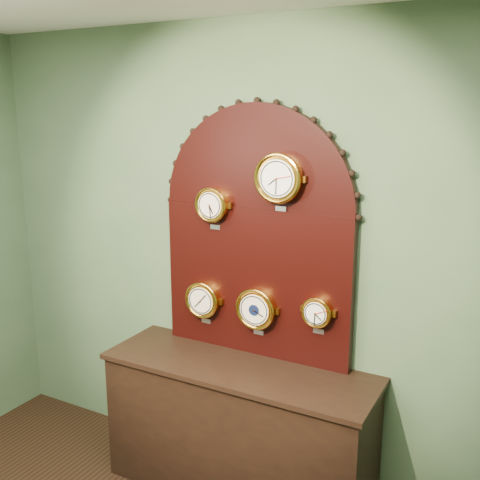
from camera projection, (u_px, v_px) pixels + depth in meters
The scene contains 8 objects.
wall_back at pixel (260, 261), 3.41m from camera, with size 4.00×4.00×0.00m, color #496545.
shop_counter at pixel (238, 431), 3.41m from camera, with size 1.60×0.50×0.80m, color black.
display_board at pixel (256, 225), 3.32m from camera, with size 1.26×0.06×1.53m.
roman_clock at pixel (212, 205), 3.36m from camera, with size 0.21×0.08×0.26m.
arabic_clock at pixel (279, 178), 3.11m from camera, with size 0.28×0.08×0.33m.
hygrometer at pixel (203, 300), 3.53m from camera, with size 0.23×0.08×0.28m.
barometer at pixel (256, 309), 3.36m from camera, with size 0.25×0.08×0.30m.
tide_clock at pixel (317, 312), 3.17m from camera, with size 0.18×0.08×0.23m.
Camera 1 is at (1.47, -0.45, 2.31)m, focal length 42.51 mm.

